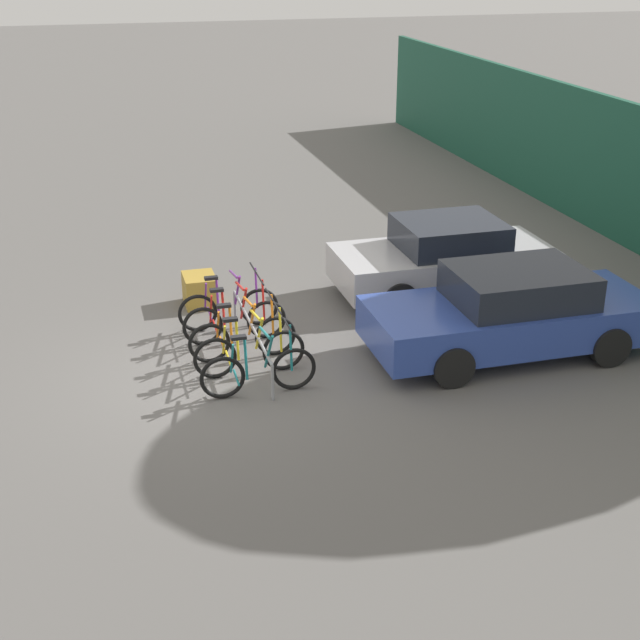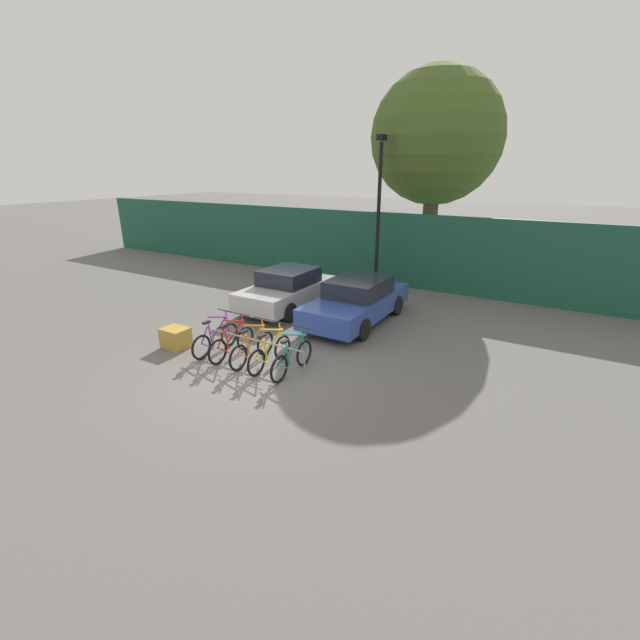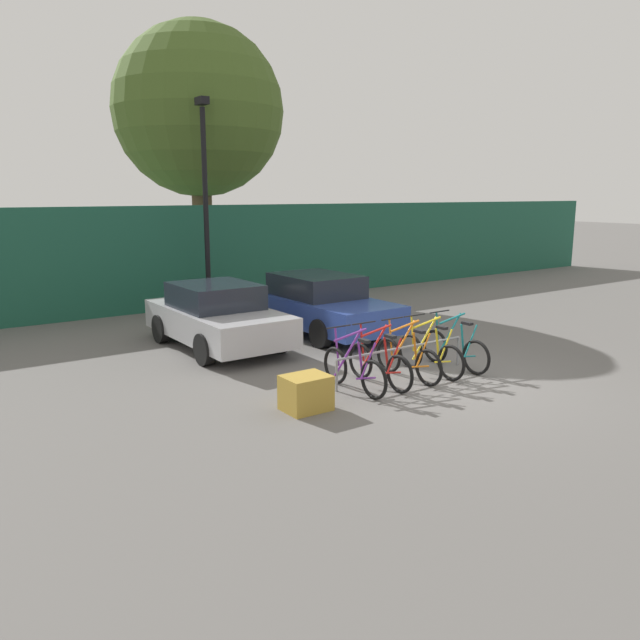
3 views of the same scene
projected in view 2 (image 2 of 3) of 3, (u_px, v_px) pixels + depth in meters
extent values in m
plane|color=#605E5B|center=(254.00, 375.00, 10.20)|extent=(120.00, 120.00, 0.00)
cube|color=#19513D|center=(401.00, 251.00, 17.38)|extent=(36.00, 0.16, 2.96)
cylinder|color=gray|center=(255.00, 340.00, 10.79)|extent=(2.95, 0.04, 0.04)
cylinder|color=gray|center=(213.00, 339.00, 11.60)|extent=(0.04, 0.04, 0.55)
cylinder|color=gray|center=(304.00, 363.00, 10.17)|extent=(0.04, 0.04, 0.55)
torus|color=black|center=(201.00, 347.00, 10.91)|extent=(0.06, 0.66, 0.66)
torus|color=black|center=(229.00, 334.00, 11.76)|extent=(0.06, 0.66, 0.66)
cylinder|color=#752D99|center=(219.00, 328.00, 11.36)|extent=(0.60, 0.04, 0.76)
cylinder|color=#752D99|center=(217.00, 317.00, 11.21)|extent=(0.68, 0.04, 0.16)
cylinder|color=#752D99|center=(210.00, 334.00, 11.11)|extent=(0.14, 0.04, 0.63)
cylinder|color=#752D99|center=(205.00, 335.00, 10.94)|extent=(0.32, 0.03, 0.58)
cylinder|color=#752D99|center=(207.00, 346.00, 11.08)|extent=(0.40, 0.03, 0.08)
cylinder|color=#752D99|center=(227.00, 323.00, 11.61)|extent=(0.12, 0.04, 0.69)
cylinder|color=black|center=(225.00, 311.00, 11.46)|extent=(0.52, 0.03, 0.03)
cube|color=black|center=(206.00, 322.00, 10.92)|extent=(0.10, 0.22, 0.05)
torus|color=black|center=(218.00, 352.00, 10.64)|extent=(0.06, 0.66, 0.66)
torus|color=black|center=(245.00, 338.00, 11.49)|extent=(0.06, 0.66, 0.66)
cylinder|color=red|center=(235.00, 331.00, 11.09)|extent=(0.60, 0.04, 0.76)
cylinder|color=red|center=(233.00, 321.00, 10.94)|extent=(0.68, 0.04, 0.16)
cylinder|color=red|center=(226.00, 338.00, 10.83)|extent=(0.14, 0.04, 0.63)
cylinder|color=red|center=(221.00, 339.00, 10.66)|extent=(0.32, 0.03, 0.58)
cylinder|color=red|center=(223.00, 350.00, 10.81)|extent=(0.40, 0.03, 0.08)
cylinder|color=red|center=(243.00, 327.00, 11.34)|extent=(0.12, 0.04, 0.69)
cylinder|color=black|center=(242.00, 314.00, 11.18)|extent=(0.52, 0.03, 0.03)
cube|color=black|center=(223.00, 326.00, 10.65)|extent=(0.10, 0.22, 0.05)
torus|color=black|center=(238.00, 358.00, 10.32)|extent=(0.06, 0.66, 0.66)
torus|color=black|center=(265.00, 343.00, 11.16)|extent=(0.06, 0.66, 0.66)
cylinder|color=orange|center=(256.00, 336.00, 10.76)|extent=(0.60, 0.04, 0.76)
cylinder|color=orange|center=(254.00, 326.00, 10.61)|extent=(0.68, 0.04, 0.16)
cylinder|color=orange|center=(247.00, 343.00, 10.51)|extent=(0.14, 0.04, 0.63)
cylinder|color=orange|center=(242.00, 345.00, 10.34)|extent=(0.32, 0.03, 0.58)
cylinder|color=orange|center=(244.00, 356.00, 10.49)|extent=(0.40, 0.03, 0.08)
cylinder|color=orange|center=(264.00, 331.00, 11.01)|extent=(0.12, 0.04, 0.69)
cylinder|color=black|center=(262.00, 319.00, 10.86)|extent=(0.52, 0.03, 0.03)
cube|color=black|center=(244.00, 331.00, 10.32)|extent=(0.10, 0.22, 0.05)
torus|color=black|center=(256.00, 363.00, 10.05)|extent=(0.06, 0.66, 0.66)
torus|color=black|center=(282.00, 348.00, 10.90)|extent=(0.06, 0.66, 0.66)
cylinder|color=yellow|center=(273.00, 341.00, 10.49)|extent=(0.60, 0.04, 0.76)
cylinder|color=yellow|center=(271.00, 330.00, 10.35)|extent=(0.68, 0.04, 0.16)
cylinder|color=yellow|center=(265.00, 348.00, 10.24)|extent=(0.14, 0.04, 0.63)
cylinder|color=yellow|center=(260.00, 350.00, 10.07)|extent=(0.32, 0.03, 0.58)
cylinder|color=yellow|center=(262.00, 361.00, 10.22)|extent=(0.40, 0.03, 0.08)
cylinder|color=yellow|center=(281.00, 336.00, 10.75)|extent=(0.12, 0.04, 0.69)
cylinder|color=black|center=(280.00, 322.00, 10.59)|extent=(0.52, 0.03, 0.03)
cube|color=black|center=(262.00, 336.00, 10.05)|extent=(0.10, 0.22, 0.05)
torus|color=black|center=(279.00, 369.00, 9.73)|extent=(0.06, 0.66, 0.66)
torus|color=black|center=(304.00, 353.00, 10.58)|extent=(0.06, 0.66, 0.66)
cylinder|color=#197A7F|center=(296.00, 346.00, 10.17)|extent=(0.60, 0.04, 0.76)
cylinder|color=#197A7F|center=(294.00, 335.00, 10.03)|extent=(0.68, 0.04, 0.16)
cylinder|color=#197A7F|center=(288.00, 353.00, 9.92)|extent=(0.14, 0.04, 0.63)
cylinder|color=#197A7F|center=(283.00, 355.00, 9.75)|extent=(0.32, 0.03, 0.58)
cylinder|color=#197A7F|center=(284.00, 367.00, 9.90)|extent=(0.40, 0.03, 0.08)
cylinder|color=#197A7F|center=(303.00, 341.00, 10.43)|extent=(0.12, 0.04, 0.69)
cylinder|color=black|center=(302.00, 327.00, 10.27)|extent=(0.52, 0.03, 0.03)
cube|color=black|center=(285.00, 341.00, 9.73)|extent=(0.10, 0.22, 0.05)
cube|color=#B7B7BC|center=(287.00, 293.00, 14.82)|extent=(1.80, 3.97, 0.62)
cube|color=#1E232D|center=(289.00, 276.00, 14.71)|extent=(1.58, 1.83, 0.52)
cylinder|color=black|center=(287.00, 289.00, 16.25)|extent=(0.20, 0.64, 0.64)
cylinder|color=black|center=(325.00, 295.00, 15.42)|extent=(0.20, 0.64, 0.64)
cylinder|color=black|center=(247.00, 304.00, 14.39)|extent=(0.20, 0.64, 0.64)
cylinder|color=black|center=(289.00, 313.00, 13.56)|extent=(0.20, 0.64, 0.64)
cube|color=#2D479E|center=(357.00, 305.00, 13.54)|extent=(1.80, 4.50, 0.62)
cube|color=#1E232D|center=(359.00, 286.00, 13.44)|extent=(1.58, 2.07, 0.52)
cylinder|color=black|center=(351.00, 298.00, 15.09)|extent=(0.20, 0.64, 0.64)
cylinder|color=black|center=(397.00, 306.00, 14.26)|extent=(0.20, 0.64, 0.64)
cylinder|color=black|center=(312.00, 319.00, 12.98)|extent=(0.20, 0.64, 0.64)
cylinder|color=black|center=(363.00, 329.00, 12.16)|extent=(0.20, 0.64, 0.64)
cylinder|color=black|center=(378.00, 220.00, 16.45)|extent=(0.14, 0.14, 5.54)
cube|color=black|center=(382.00, 137.00, 15.47)|extent=(0.24, 0.44, 0.20)
cube|color=#B28C33|center=(176.00, 338.00, 11.67)|extent=(0.70, 0.56, 0.55)
cylinder|color=brown|center=(428.00, 235.00, 18.44)|extent=(0.63, 0.63, 3.84)
sphere|color=#425B23|center=(437.00, 137.00, 17.13)|extent=(5.27, 5.27, 5.27)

